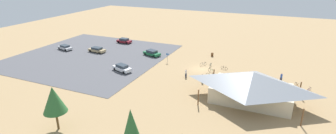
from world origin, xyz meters
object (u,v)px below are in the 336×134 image
bicycle_green_front_row (211,70)px  visitor_at_bikes (202,78)px  car_tan_front_row (97,50)px  visitor_by_pavilion (281,77)px  trash_bin (212,55)px  lot_sign (167,56)px  pine_far_west (131,130)px  bike_pavilion (252,85)px  bicycle_teal_near_porch (210,65)px  car_white_near_entry (122,68)px  bicycle_red_near_sign (291,89)px  bicycle_orange_lone_west (297,85)px  car_silver_second_row (65,47)px  bicycle_silver_yard_center (203,64)px  bicycle_black_by_bin (224,68)px  bicycle_purple_yard_left (309,90)px  car_green_end_stall (152,53)px  car_maroon_inner_stall (124,41)px  bicycle_yellow_lone_east (210,75)px  pine_midwest (54,100)px  visitor_near_lot (186,73)px

bicycle_green_front_row → visitor_at_bikes: (0.22, 5.95, 0.51)m
car_tan_front_row → visitor_by_pavilion: visitor_by_pavilion is taller
trash_bin → lot_sign: 11.95m
bicycle_green_front_row → visitor_by_pavilion: bearing=-179.0°
lot_sign → pine_far_west: size_ratio=0.30×
bike_pavilion → lot_sign: size_ratio=6.93×
bicycle_teal_near_porch → car_white_near_entry: (16.43, 10.11, 0.39)m
lot_sign → car_tan_front_row: 19.88m
bicycle_teal_near_porch → car_white_near_entry: car_white_near_entry is taller
bicycle_red_near_sign → bicycle_orange_lone_west: (-0.89, -2.16, 0.01)m
car_silver_second_row → visitor_by_pavilion: visitor_by_pavilion is taller
bicycle_green_front_row → car_white_near_entry: car_white_near_entry is taller
bicycle_silver_yard_center → car_white_near_entry: car_white_near_entry is taller
car_silver_second_row → car_tan_front_row: size_ratio=0.98×
bicycle_black_by_bin → visitor_by_pavilion: bearing=168.8°
bicycle_purple_yard_left → car_silver_second_row: 58.35m
car_green_end_stall → visitor_by_pavilion: visitor_by_pavilion is taller
bike_pavilion → car_green_end_stall: 29.76m
visitor_at_bikes → bicycle_silver_yard_center: bearing=-74.8°
bicycle_orange_lone_west → car_maroon_inner_stall: bearing=-16.4°
bicycle_teal_near_porch → car_tan_front_row: car_tan_front_row is taller
trash_bin → bicycle_red_near_sign: size_ratio=0.55×
trash_bin → car_tan_front_row: (28.31, 8.65, 0.25)m
bicycle_purple_yard_left → car_green_end_stall: (34.68, -7.41, 0.38)m
lot_sign → bicycle_silver_yard_center: lot_sign is taller
lot_sign → bicycle_orange_lone_west: size_ratio=1.29×
car_maroon_inner_stall → bicycle_orange_lone_west: bearing=163.6°
car_white_near_entry → bicycle_yellow_lone_east: bearing=-165.7°
pine_midwest → bicycle_black_by_bin: pine_midwest is taller
pine_far_west → car_white_near_entry: 29.98m
car_maroon_inner_stall → visitor_near_lot: 30.53m
trash_bin → bicycle_orange_lone_west: (-18.84, 11.58, -0.05)m
bicycle_red_near_sign → car_green_end_stall: 32.93m
bike_pavilion → bicycle_green_front_row: 13.85m
bicycle_silver_yard_center → car_maroon_inner_stall: 28.18m
pine_midwest → bicycle_silver_yard_center: (-10.92, -31.80, -4.04)m
car_silver_second_row → bicycle_black_by_bin: bearing=-176.8°
pine_midwest → bicycle_orange_lone_west: bearing=-137.2°
bike_pavilion → visitor_by_pavilion: (-4.38, -10.28, -1.92)m
bicycle_yellow_lone_east → bicycle_purple_yard_left: bearing=-179.6°
bicycle_red_near_sign → car_maroon_inner_stall: size_ratio=0.37×
car_silver_second_row → visitor_at_bikes: 40.31m
lot_sign → bicycle_black_by_bin: (-13.17, -0.48, -1.06)m
bicycle_purple_yard_left → bicycle_red_near_sign: bearing=16.3°
car_silver_second_row → visitor_by_pavilion: bearing=-179.9°
pine_far_west → bicycle_black_by_bin: pine_far_west is taller
bicycle_silver_yard_center → visitor_near_lot: (1.29, 7.76, 0.48)m
bicycle_yellow_lone_east → pine_midwest: bearing=61.8°
bicycle_orange_lone_west → car_white_near_entry: size_ratio=0.36×
pine_far_west → car_maroon_inner_stall: (28.92, -43.71, -4.26)m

